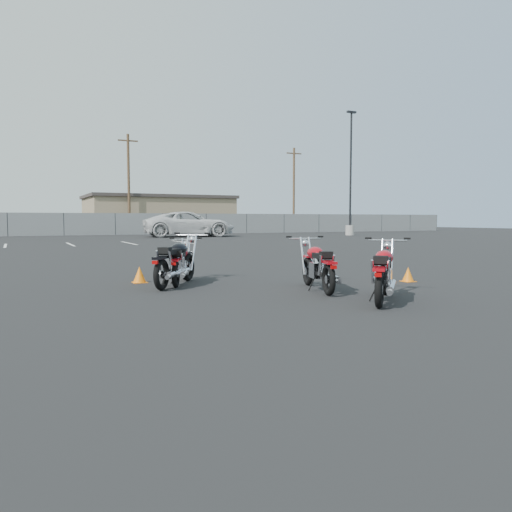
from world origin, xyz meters
name	(u,v)px	position (x,y,z in m)	size (l,w,h in m)	color
ground	(261,298)	(0.00, 0.00, 0.00)	(120.00, 120.00, 0.00)	black
motorcycle_front_red	(181,263)	(-0.62, 2.39, 0.41)	(1.13, 1.78, 0.90)	black
motorcycle_second_black	(176,262)	(-0.79, 2.14, 0.46)	(1.59, 1.86, 1.01)	black
motorcycle_third_red	(318,266)	(1.35, 0.37, 0.44)	(0.98, 1.96, 0.97)	black
motorcycle_rear_red	(384,273)	(1.61, -1.12, 0.45)	(1.67, 1.70, 0.98)	black
training_cone_near	(408,274)	(3.74, 0.62, 0.15)	(0.25, 0.25, 0.30)	orange
training_cone_far	(384,274)	(3.35, 0.89, 0.14)	(0.24, 0.24, 0.29)	orange
training_cone_extra	(140,275)	(-1.34, 2.90, 0.17)	(0.28, 0.28, 0.33)	orange
light_pole_east	(350,204)	(20.87, 25.65, 2.54)	(0.80, 0.70, 9.87)	#9B9892
chainlink_fence	(64,224)	(0.00, 35.00, 0.90)	(80.06, 0.06, 1.80)	slate
tan_building_east	(158,214)	(10.00, 44.00, 1.86)	(14.40, 9.40, 3.70)	#8C795A
utility_pole_c	(129,182)	(6.00, 39.00, 4.69)	(1.80, 0.24, 9.00)	#473221
utility_pole_d	(294,188)	(24.00, 40.00, 4.69)	(1.80, 0.24, 9.00)	#473221
parking_line_stripes	(39,245)	(-2.50, 20.00, 0.00)	(15.12, 4.00, 0.01)	silver
white_van	(189,217)	(8.13, 28.18, 1.47)	(7.72, 3.09, 2.93)	silver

